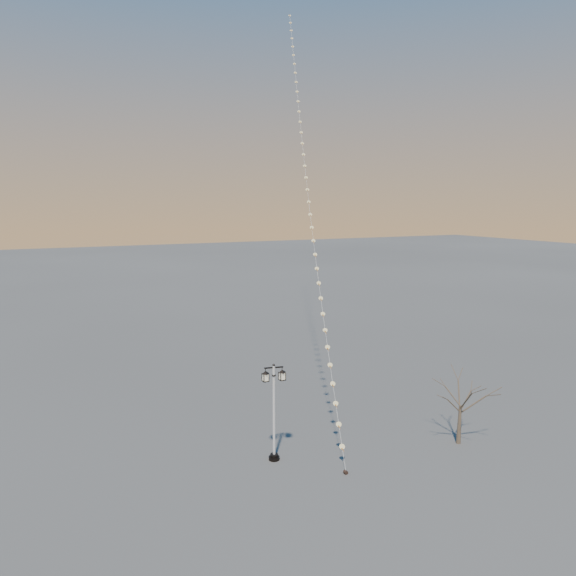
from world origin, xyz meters
TOP-DOWN VIEW (x-y plane):
  - ground at (0.00, 0.00)m, footprint 300.00×300.00m
  - street_lamp at (-2.96, 1.44)m, footprint 1.29×0.64m
  - bare_tree at (7.03, -1.30)m, footprint 2.44×2.44m
  - kite_train at (6.66, 16.27)m, footprint 14.68×35.97m

SIDE VIEW (x-z plane):
  - ground at x=0.00m, z-range 0.00..0.00m
  - bare_tree at x=7.03m, z-range 0.79..4.83m
  - street_lamp at x=-2.96m, z-range 0.28..5.45m
  - kite_train at x=6.66m, z-range -0.11..34.15m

